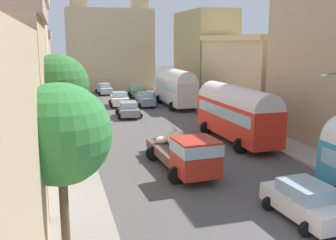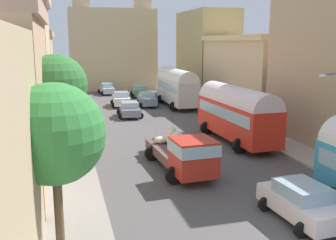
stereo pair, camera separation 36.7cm
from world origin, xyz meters
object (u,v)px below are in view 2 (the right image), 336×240
Objects in this scene: car_0 at (130,109)px; car_5 at (140,91)px; pedestrian_0 at (76,130)px; pedestrian_3 at (60,119)px; cargo_truck_0 at (184,152)px; car_2 at (107,89)px; car_4 at (147,99)px; car_1 at (121,99)px; car_3 at (301,202)px; pedestrian_2 at (69,123)px; pedestrian_1 at (60,107)px; parked_bus_1 at (236,111)px; parked_bus_2 at (177,86)px.

car_0 is 13.79m from car_5.
pedestrian_0 reaches higher than pedestrian_3.
cargo_truck_0 is 1.87× the size of car_0.
cargo_truck_0 reaches higher than car_0.
cargo_truck_0 is at bearing -96.47° from car_5.
car_2 is 0.95× the size of car_4.
car_1 reaches higher than car_2.
pedestrian_2 is at bearing 117.03° from car_3.
pedestrian_1 is (-6.48, 1.30, 0.33)m from car_0.
pedestrian_1 is (-1.08, 10.28, 0.04)m from pedestrian_0.
car_1 is 2.22× the size of pedestrian_3.
pedestrian_0 is (-5.56, -15.52, 0.22)m from car_1.
pedestrian_0 is (-8.35, -14.87, 0.24)m from car_4.
pedestrian_1 is at bearing -154.07° from car_4.
car_4 is at bearing 63.33° from car_0.
pedestrian_0 is (-11.27, 2.39, -1.21)m from parked_bus_1.
car_2 is at bearing 135.82° from car_5.
car_1 is at bearing 161.86° from parked_bus_2.
cargo_truck_0 is 19.49m from pedestrian_1.
parked_bus_2 is 7.81m from car_0.
pedestrian_1 reaches higher than car_2.
pedestrian_1 reaches higher than pedestrian_2.
car_1 is 2.87m from car_4.
parked_bus_2 is at bearing 49.68° from pedestrian_0.
car_5 is 21.75m from pedestrian_2.
pedestrian_2 is at bearing -69.14° from pedestrian_3.
pedestrian_3 is at bearing -143.60° from parked_bus_2.
car_0 is at bearing 90.47° from cargo_truck_0.
pedestrian_0 reaches higher than pedestrian_2.
pedestrian_1 is at bearing -165.38° from parked_bus_2.
parked_bus_1 is 24.83m from car_5.
car_4 is at bearing 90.18° from car_3.
pedestrian_2 is at bearing -132.92° from car_0.
cargo_truck_0 is 7.30m from car_3.
cargo_truck_0 reaches higher than pedestrian_2.
car_0 is 2.12× the size of pedestrian_2.
car_2 is 2.31× the size of pedestrian_3.
pedestrian_2 reaches higher than car_0.
pedestrian_1 reaches higher than car_5.
car_2 is at bearing 102.25° from parked_bus_1.
car_1 is 0.92× the size of car_4.
pedestrian_3 is at bearing 151.52° from parked_bus_1.
pedestrian_0 reaches higher than car_4.
car_3 is at bearing -84.54° from car_1.
car_0 is 6.60m from car_4.
car_2 is at bearing 106.25° from car_4.
parked_bus_1 is 2.28× the size of car_5.
pedestrian_0 is at bearing 119.83° from car_3.
pedestrian_1 is at bearing 90.27° from pedestrian_3.
parked_bus_2 reaches higher than pedestrian_2.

